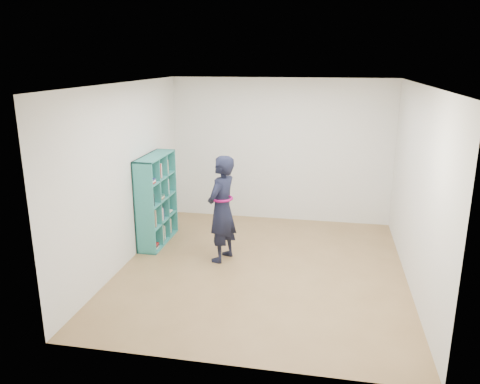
# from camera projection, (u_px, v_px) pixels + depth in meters

# --- Properties ---
(floor) EXTENTS (4.50, 4.50, 0.00)m
(floor) POSITION_uv_depth(u_px,v_px,m) (262.00, 269.00, 6.74)
(floor) COLOR olive
(floor) RESTS_ON ground
(ceiling) EXTENTS (4.50, 4.50, 0.00)m
(ceiling) POSITION_uv_depth(u_px,v_px,m) (265.00, 84.00, 6.02)
(ceiling) COLOR white
(ceiling) RESTS_ON wall_back
(wall_left) EXTENTS (0.02, 4.50, 2.60)m
(wall_left) POSITION_uv_depth(u_px,v_px,m) (126.00, 175.00, 6.74)
(wall_left) COLOR silver
(wall_left) RESTS_ON floor
(wall_right) EXTENTS (0.02, 4.50, 2.60)m
(wall_right) POSITION_uv_depth(u_px,v_px,m) (417.00, 189.00, 6.02)
(wall_right) COLOR silver
(wall_right) RESTS_ON floor
(wall_back) EXTENTS (4.00, 0.02, 2.60)m
(wall_back) POSITION_uv_depth(u_px,v_px,m) (281.00, 151.00, 8.51)
(wall_back) COLOR silver
(wall_back) RESTS_ON floor
(wall_front) EXTENTS (4.00, 0.02, 2.60)m
(wall_front) POSITION_uv_depth(u_px,v_px,m) (228.00, 243.00, 4.26)
(wall_front) COLOR silver
(wall_front) RESTS_ON floor
(bookshelf) EXTENTS (0.32, 1.09, 1.45)m
(bookshelf) POSITION_uv_depth(u_px,v_px,m) (155.00, 200.00, 7.54)
(bookshelf) COLOR #277C72
(bookshelf) RESTS_ON floor
(person) EXTENTS (0.54, 0.67, 1.59)m
(person) POSITION_uv_depth(u_px,v_px,m) (222.00, 209.00, 6.84)
(person) COLOR black
(person) RESTS_ON floor
(smartphone) EXTENTS (0.03, 0.10, 0.14)m
(smartphone) POSITION_uv_depth(u_px,v_px,m) (216.00, 199.00, 6.96)
(smartphone) COLOR silver
(smartphone) RESTS_ON person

